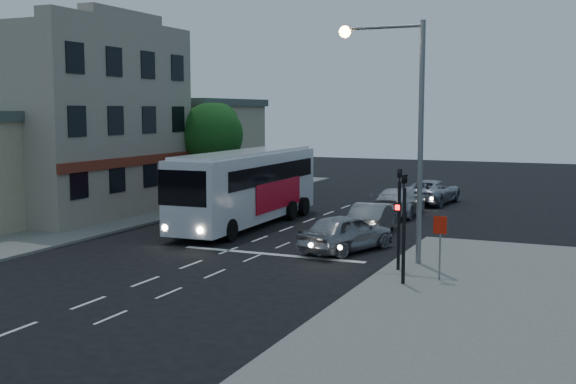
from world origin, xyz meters
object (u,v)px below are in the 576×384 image
at_px(traffic_signal_main, 399,207).
at_px(streetlight, 404,113).
at_px(car_suv, 346,232).
at_px(car_sedan_b, 399,202).
at_px(regulatory_sign, 440,237).
at_px(traffic_signal_side, 404,215).
at_px(car_sedan_a, 373,218).
at_px(tour_bus, 247,185).
at_px(street_tree, 211,132).
at_px(car_sedan_c, 432,192).

height_order(traffic_signal_main, streetlight, streetlight).
relative_size(car_suv, traffic_signal_main, 1.15).
distance_m(car_sedan_b, regulatory_sign, 15.96).
bearing_deg(traffic_signal_main, traffic_signal_side, -70.51).
distance_m(car_suv, car_sedan_a, 4.72).
height_order(car_suv, streetlight, streetlight).
relative_size(car_suv, car_sedan_a, 1.04).
relative_size(tour_bus, car_sedan_a, 2.78).
height_order(tour_bus, street_tree, street_tree).
distance_m(regulatory_sign, street_tree, 23.40).
bearing_deg(car_sedan_b, tour_bus, 45.29).
relative_size(tour_bus, street_tree, 2.01).
bearing_deg(regulatory_sign, car_sedan_a, 119.77).
relative_size(car_sedan_c, traffic_signal_side, 1.32).
distance_m(car_sedan_c, traffic_signal_side, 22.27).
distance_m(traffic_signal_main, street_tree, 21.38).
relative_size(car_sedan_b, street_tree, 0.86).
bearing_deg(regulatory_sign, traffic_signal_side, -136.08).
bearing_deg(traffic_signal_side, car_suv, 126.70).
bearing_deg(car_suv, traffic_signal_main, 154.10).
height_order(car_sedan_b, street_tree, street_tree).
xyz_separation_m(streetlight, street_tree, (-15.55, 12.82, -1.23)).
relative_size(traffic_signal_side, street_tree, 0.66).
bearing_deg(streetlight, car_sedan_c, 98.95).
bearing_deg(car_sedan_a, traffic_signal_side, 108.06).
relative_size(regulatory_sign, street_tree, 0.35).
distance_m(car_sedan_b, traffic_signal_side, 16.64).
xyz_separation_m(car_sedan_a, streetlight, (3.05, -6.31, 4.99)).
relative_size(tour_bus, traffic_signal_side, 3.04).
bearing_deg(car_sedan_b, traffic_signal_main, 103.16).
distance_m(car_sedan_a, regulatory_sign, 10.12).
xyz_separation_m(car_suv, street_tree, (-12.78, 11.22, 3.70)).
relative_size(car_sedan_b, streetlight, 0.59).
bearing_deg(street_tree, car_suv, -41.29).
bearing_deg(car_sedan_b, car_sedan_c, -96.90).
bearing_deg(streetlight, street_tree, 140.49).
bearing_deg(car_sedan_a, car_sedan_c, -95.02).
relative_size(car_sedan_c, street_tree, 0.87).
bearing_deg(traffic_signal_main, car_sedan_b, 104.84).
xyz_separation_m(car_sedan_c, traffic_signal_side, (3.86, -21.87, 1.67)).
distance_m(tour_bus, regulatory_sign, 14.29).
bearing_deg(tour_bus, car_sedan_c, 60.35).
bearing_deg(tour_bus, regulatory_sign, -37.66).
bearing_deg(car_sedan_c, car_sedan_b, 90.96).
distance_m(tour_bus, streetlight, 11.88).
bearing_deg(car_sedan_c, traffic_signal_side, 106.20).
xyz_separation_m(car_sedan_b, street_tree, (-12.10, 0.27, 3.73)).
bearing_deg(tour_bus, car_sedan_b, 45.46).
bearing_deg(street_tree, car_sedan_c, 24.05).
bearing_deg(traffic_signal_side, tour_bus, 138.28).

